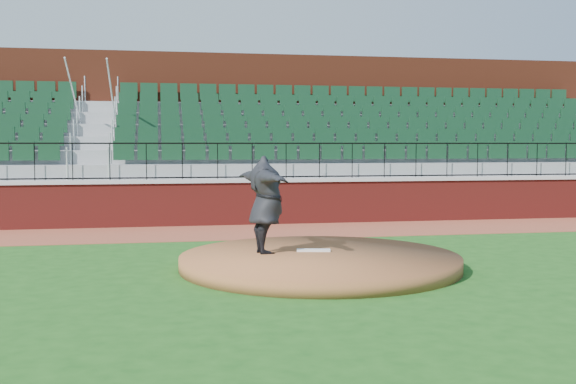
% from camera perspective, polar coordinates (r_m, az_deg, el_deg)
% --- Properties ---
extents(ground, '(90.00, 90.00, 0.00)m').
position_cam_1_polar(ground, '(12.77, 1.25, -6.29)').
color(ground, '#194B15').
rests_on(ground, ground).
extents(warning_track, '(34.00, 3.20, 0.01)m').
position_cam_1_polar(warning_track, '(18.03, -2.29, -3.25)').
color(warning_track, brown).
rests_on(warning_track, ground).
extents(field_wall, '(34.00, 0.35, 1.20)m').
position_cam_1_polar(field_wall, '(19.54, -2.97, -0.94)').
color(field_wall, maroon).
rests_on(field_wall, ground).
extents(wall_cap, '(34.00, 0.45, 0.10)m').
position_cam_1_polar(wall_cap, '(19.49, -2.98, 0.96)').
color(wall_cap, '#B7B7B7').
rests_on(wall_cap, field_wall).
extents(wall_railing, '(34.00, 0.05, 1.00)m').
position_cam_1_polar(wall_railing, '(19.47, -2.99, 2.58)').
color(wall_railing, black).
rests_on(wall_railing, wall_cap).
extents(seating_stands, '(34.00, 5.10, 4.60)m').
position_cam_1_polar(seating_stands, '(22.17, -3.93, 4.04)').
color(seating_stands, gray).
rests_on(seating_stands, ground).
extents(concourse_wall, '(34.00, 0.50, 5.50)m').
position_cam_1_polar(concourse_wall, '(24.96, -4.69, 5.06)').
color(concourse_wall, maroon).
rests_on(concourse_wall, ground).
extents(pitchers_mound, '(5.14, 5.14, 0.25)m').
position_cam_1_polar(pitchers_mound, '(12.73, 2.64, -5.76)').
color(pitchers_mound, brown).
rests_on(pitchers_mound, ground).
extents(pitching_rubber, '(0.65, 0.28, 0.04)m').
position_cam_1_polar(pitching_rubber, '(13.08, 2.13, -4.84)').
color(pitching_rubber, silver).
rests_on(pitching_rubber, pitchers_mound).
extents(pitcher, '(1.04, 2.31, 1.82)m').
position_cam_1_polar(pitcher, '(12.74, -1.86, -1.06)').
color(pitcher, black).
rests_on(pitcher, pitchers_mound).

